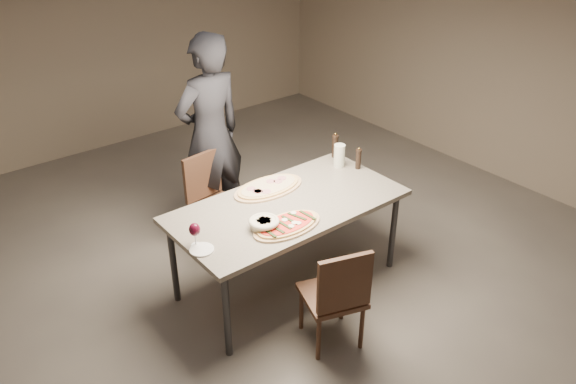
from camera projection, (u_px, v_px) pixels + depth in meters
room at (288, 124)px, 3.94m from camera, size 7.00×7.00×7.00m
dining_table at (288, 210)px, 4.29m from camera, size 1.80×0.90×0.75m
zucchini_pizza at (287, 225)px, 3.97m from camera, size 0.55×0.30×0.05m
ham_pizza at (269, 187)px, 4.45m from camera, size 0.62×0.34×0.04m
bread_basket at (264, 223)px, 3.93m from camera, size 0.22×0.22×0.08m
oil_dish at (296, 218)px, 4.07m from camera, size 0.12×0.12×0.01m
pepper_mill_left at (335, 146)px, 4.92m from camera, size 0.06×0.06×0.23m
pepper_mill_right at (358, 159)px, 4.73m from camera, size 0.05×0.05×0.20m
carafe at (339, 156)px, 4.76m from camera, size 0.10×0.10×0.20m
wine_glass at (195, 230)px, 3.72m from camera, size 0.08×0.08×0.17m
side_plate at (202, 250)px, 3.73m from camera, size 0.16×0.16×0.01m
chair_near at (337, 293)px, 3.78m from camera, size 0.50×0.50×0.84m
chair_far at (211, 196)px, 4.91m from camera, size 0.45×0.45×0.85m
diner at (210, 135)px, 4.97m from camera, size 0.70×0.49×1.83m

